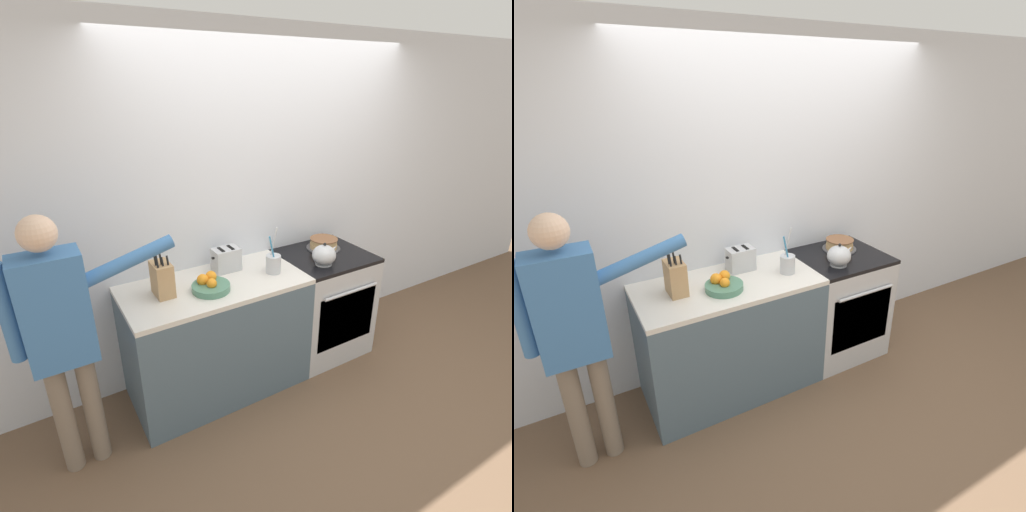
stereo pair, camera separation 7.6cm
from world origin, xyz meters
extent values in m
plane|color=brown|center=(0.00, 0.00, 0.00)|extent=(16.00, 16.00, 0.00)
cube|color=silver|center=(0.00, 0.66, 1.30)|extent=(8.00, 0.04, 2.60)
cube|color=#4C6070|center=(-0.68, 0.32, 0.43)|extent=(1.30, 0.64, 0.87)
cube|color=silver|center=(-0.68, 0.32, 0.89)|extent=(1.30, 0.64, 0.03)
cube|color=#B7BABF|center=(0.33, 0.32, 0.44)|extent=(0.70, 0.64, 0.87)
cube|color=black|center=(0.33, 0.01, 0.46)|extent=(0.58, 0.01, 0.48)
cylinder|color=#B7BABF|center=(0.33, -0.02, 0.71)|extent=(0.53, 0.02, 0.02)
cube|color=black|center=(0.33, 0.32, 0.89)|extent=(0.70, 0.64, 0.03)
cylinder|color=#4C4C51|center=(0.39, 0.42, 0.91)|extent=(0.28, 0.28, 0.01)
cylinder|color=tan|center=(0.39, 0.42, 0.93)|extent=(0.23, 0.23, 0.04)
cylinder|color=tan|center=(0.39, 0.42, 0.97)|extent=(0.22, 0.22, 0.04)
cylinder|color=brown|center=(0.39, 0.42, 0.99)|extent=(0.23, 0.23, 0.01)
cylinder|color=#B7BABF|center=(0.19, 0.17, 0.91)|extent=(0.13, 0.13, 0.01)
ellipsoid|color=#B7BABF|center=(0.19, 0.17, 0.98)|extent=(0.18, 0.18, 0.16)
cone|color=#B7BABF|center=(0.28, 0.17, 1.01)|extent=(0.09, 0.04, 0.08)
sphere|color=black|center=(0.19, 0.17, 1.07)|extent=(0.02, 0.02, 0.02)
cube|color=tan|center=(-1.04, 0.35, 1.02)|extent=(0.11, 0.18, 0.23)
cylinder|color=black|center=(-1.07, 0.31, 1.17)|extent=(0.01, 0.04, 0.08)
cylinder|color=black|center=(-1.04, 0.31, 1.16)|extent=(0.01, 0.03, 0.06)
cylinder|color=black|center=(-1.00, 0.31, 1.16)|extent=(0.01, 0.03, 0.06)
cylinder|color=black|center=(-1.07, 0.35, 1.17)|extent=(0.01, 0.04, 0.08)
cylinder|color=black|center=(-1.04, 0.34, 1.18)|extent=(0.01, 0.04, 0.10)
cylinder|color=#B7BABF|center=(-0.22, 0.26, 0.97)|extent=(0.11, 0.11, 0.14)
cylinder|color=#B7BABF|center=(-0.22, 0.28, 1.10)|extent=(0.07, 0.02, 0.29)
cylinder|color=teal|center=(-0.24, 0.24, 1.07)|extent=(0.05, 0.05, 0.24)
cylinder|color=#4C7F66|center=(-0.74, 0.24, 0.93)|extent=(0.26, 0.26, 0.05)
sphere|color=orange|center=(-0.74, 0.21, 0.97)|extent=(0.07, 0.07, 0.07)
sphere|color=orange|center=(-0.78, 0.29, 0.97)|extent=(0.08, 0.08, 0.08)
sphere|color=orange|center=(-0.71, 0.31, 0.97)|extent=(0.08, 0.08, 0.08)
cube|color=#B7BABF|center=(-0.50, 0.47, 0.99)|extent=(0.20, 0.13, 0.17)
cube|color=black|center=(-0.54, 0.47, 1.08)|extent=(0.02, 0.09, 0.00)
cube|color=black|center=(-0.47, 0.47, 1.08)|extent=(0.02, 0.09, 0.00)
cube|color=black|center=(-0.61, 0.47, 1.03)|extent=(0.02, 0.02, 0.01)
cylinder|color=#7A6B5B|center=(-1.77, 0.12, 0.39)|extent=(0.11, 0.11, 0.78)
cylinder|color=#7A6B5B|center=(-1.61, 0.12, 0.39)|extent=(0.11, 0.11, 0.78)
cube|color=#3D70AD|center=(-1.69, 0.12, 1.10)|extent=(0.34, 0.20, 0.64)
cylinder|color=#3D70AD|center=(-1.90, 0.12, 1.15)|extent=(0.08, 0.08, 0.55)
cylinder|color=#3D70AD|center=(-1.29, 0.12, 1.29)|extent=(0.55, 0.08, 0.22)
sphere|color=beige|center=(-1.69, 0.12, 1.54)|extent=(0.19, 0.19, 0.19)
camera|label=1|loc=(-1.71, -1.97, 2.21)|focal=28.00mm
camera|label=2|loc=(-1.64, -2.01, 2.21)|focal=28.00mm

